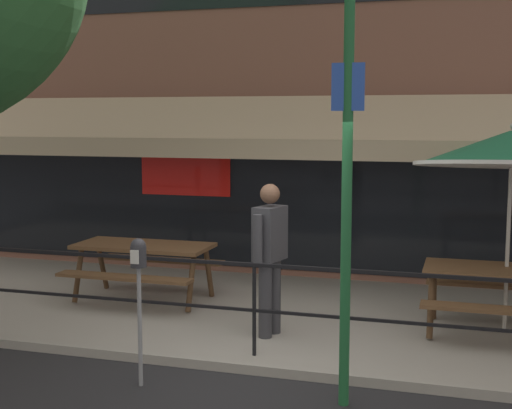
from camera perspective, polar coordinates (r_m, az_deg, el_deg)
ground_plane at (r=7.26m, az=-0.84°, el=-13.46°), size 120.00×120.00×0.00m
patio_deck at (r=9.08m, az=3.01°, el=-8.90°), size 15.00×4.00×0.10m
restaurant_building at (r=10.94m, az=5.94°, el=11.84°), size 15.00×1.60×6.97m
patio_railing at (r=7.30m, az=-0.14°, el=-6.78°), size 13.84×0.04×0.97m
picnic_table_left at (r=9.60m, az=-8.98°, el=-4.08°), size 1.80×1.42×0.76m
picnic_table_centre at (r=8.46m, az=19.42°, el=-5.91°), size 1.80×1.42×0.76m
patio_umbrella_centre at (r=8.38m, az=19.79°, el=4.15°), size 2.14×2.14×2.39m
pedestrian_walking at (r=7.92m, az=1.12°, el=-3.77°), size 0.33×0.60×1.71m
parking_meter_far at (r=6.75m, az=-9.38°, el=-4.98°), size 0.15×0.16×1.42m
street_sign_pole at (r=6.14m, az=7.29°, el=1.87°), size 0.28×0.09×3.88m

